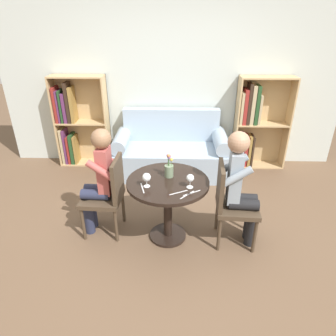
{
  "coord_description": "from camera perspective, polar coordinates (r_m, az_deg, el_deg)",
  "views": [
    {
      "loc": [
        0.08,
        -2.61,
        2.2
      ],
      "look_at": [
        0.0,
        0.05,
        0.83
      ],
      "focal_mm": 32.0,
      "sensor_mm": 36.0,
      "label": 1
    }
  ],
  "objects": [
    {
      "name": "ground_plane",
      "position": [
        3.42,
        -0.02,
        -12.8
      ],
      "size": [
        16.0,
        16.0,
        0.0
      ],
      "primitive_type": "plane",
      "color": "brown"
    },
    {
      "name": "back_wall",
      "position": [
        4.68,
        0.72,
        16.81
      ],
      "size": [
        5.2,
        0.05,
        2.7
      ],
      "color": "silver",
      "rests_on": "ground_plane"
    },
    {
      "name": "round_table",
      "position": [
        3.1,
        -0.03,
        -5.07
      ],
      "size": [
        0.84,
        0.84,
        0.71
      ],
      "color": "black",
      "rests_on": "ground_plane"
    },
    {
      "name": "couch",
      "position": [
        4.59,
        0.55,
        2.96
      ],
      "size": [
        1.7,
        0.8,
        0.92
      ],
      "color": "#9EB2C6",
      "rests_on": "ground_plane"
    },
    {
      "name": "bookshelf_left",
      "position": [
        4.96,
        -17.18,
        8.29
      ],
      "size": [
        0.81,
        0.28,
        1.41
      ],
      "color": "tan",
      "rests_on": "ground_plane"
    },
    {
      "name": "bookshelf_right",
      "position": [
        4.85,
        16.04,
        8.05
      ],
      "size": [
        0.81,
        0.28,
        1.41
      ],
      "color": "tan",
      "rests_on": "ground_plane"
    },
    {
      "name": "chair_left",
      "position": [
        3.28,
        -11.35,
        -4.68
      ],
      "size": [
        0.44,
        0.44,
        0.9
      ],
      "rotation": [
        0.0,
        0.0,
        -1.63
      ],
      "color": "#473828",
      "rests_on": "ground_plane"
    },
    {
      "name": "chair_right",
      "position": [
        3.15,
        11.83,
        -6.19
      ],
      "size": [
        0.44,
        0.44,
        0.9
      ],
      "rotation": [
        0.0,
        0.0,
        1.51
      ],
      "color": "#473828",
      "rests_on": "ground_plane"
    },
    {
      "name": "person_left",
      "position": [
        3.23,
        -13.12,
        -2.22
      ],
      "size": [
        0.43,
        0.35,
        1.22
      ],
      "rotation": [
        0.0,
        0.0,
        -1.63
      ],
      "color": "#282D47",
      "rests_on": "ground_plane"
    },
    {
      "name": "person_right",
      "position": [
        3.07,
        13.77,
        -3.5
      ],
      "size": [
        0.43,
        0.36,
        1.25
      ],
      "rotation": [
        0.0,
        0.0,
        1.51
      ],
      "color": "black",
      "rests_on": "ground_plane"
    },
    {
      "name": "wine_glass_left",
      "position": [
        2.88,
        -4.1,
        -1.83
      ],
      "size": [
        0.08,
        0.08,
        0.14
      ],
      "color": "white",
      "rests_on": "round_table"
    },
    {
      "name": "wine_glass_right",
      "position": [
        2.86,
        4.25,
        -2.0
      ],
      "size": [
        0.07,
        0.07,
        0.14
      ],
      "color": "white",
      "rests_on": "round_table"
    },
    {
      "name": "flower_vase",
      "position": [
        3.05,
        0.2,
        -0.07
      ],
      "size": [
        0.09,
        0.09,
        0.26
      ],
      "color": "gray",
      "rests_on": "round_table"
    },
    {
      "name": "knife_left_setting",
      "position": [
        2.82,
        4.57,
        -4.75
      ],
      "size": [
        0.17,
        0.11,
        0.0
      ],
      "color": "silver",
      "rests_on": "round_table"
    },
    {
      "name": "fork_left_setting",
      "position": [
        2.82,
        2.02,
        -4.69
      ],
      "size": [
        0.17,
        0.1,
        0.0
      ],
      "color": "silver",
      "rests_on": "round_table"
    },
    {
      "name": "knife_right_setting",
      "position": [
        2.79,
        3.66,
        -5.13
      ],
      "size": [
        0.14,
        0.15,
        0.0
      ],
      "color": "silver",
      "rests_on": "round_table"
    },
    {
      "name": "fork_right_setting",
      "position": [
        2.9,
        -4.89,
        -3.82
      ],
      "size": [
        0.06,
        0.19,
        0.0
      ],
      "color": "silver",
      "rests_on": "round_table"
    }
  ]
}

